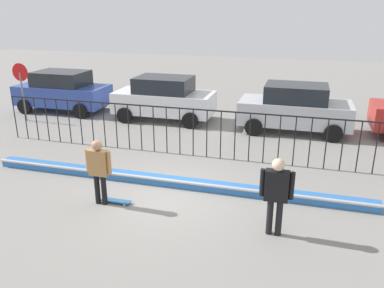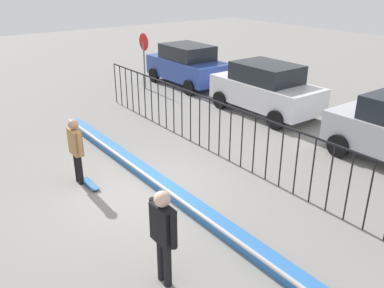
% 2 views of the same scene
% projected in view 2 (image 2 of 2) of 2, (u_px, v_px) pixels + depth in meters
% --- Properties ---
extents(ground_plane, '(60.00, 60.00, 0.00)m').
position_uv_depth(ground_plane, '(139.00, 192.00, 9.94)').
color(ground_plane, gray).
extents(bowl_coping_ledge, '(11.00, 0.40, 0.27)m').
position_uv_depth(bowl_coping_ledge, '(157.00, 181.00, 10.20)').
color(bowl_coping_ledge, '#2D6BB7').
rests_on(bowl_coping_ledge, ground).
extents(perimeter_fence, '(14.04, 0.04, 1.63)m').
position_uv_depth(perimeter_fence, '(231.00, 127.00, 11.18)').
color(perimeter_fence, black).
rests_on(perimeter_fence, ground).
extents(skateboarder, '(0.69, 0.26, 1.71)m').
position_uv_depth(skateboarder, '(76.00, 145.00, 9.99)').
color(skateboarder, black).
rests_on(skateboarder, ground).
extents(skateboard, '(0.80, 0.20, 0.07)m').
position_uv_depth(skateboard, '(90.00, 184.00, 10.19)').
color(skateboard, '#26598C').
rests_on(skateboard, ground).
extents(camera_operator, '(0.72, 0.27, 1.79)m').
position_uv_depth(camera_operator, '(163.00, 230.00, 6.63)').
color(camera_operator, black).
rests_on(camera_operator, ground).
extents(parked_car_blue, '(4.30, 2.12, 1.90)m').
position_uv_depth(parked_car_blue, '(187.00, 65.00, 19.00)').
color(parked_car_blue, '#2D479E').
rests_on(parked_car_blue, ground).
extents(parked_car_white, '(4.30, 2.12, 1.90)m').
position_uv_depth(parked_car_white, '(265.00, 88.00, 15.13)').
color(parked_car_white, silver).
rests_on(parked_car_white, ground).
extents(stop_sign, '(0.76, 0.07, 2.50)m').
position_uv_depth(stop_sign, '(144.00, 53.00, 18.17)').
color(stop_sign, slate).
rests_on(stop_sign, ground).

